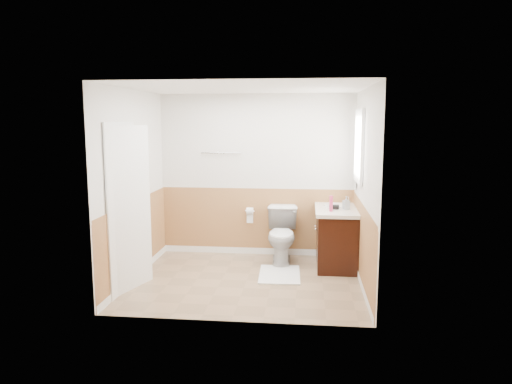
# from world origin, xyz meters

# --- Properties ---
(floor) EXTENTS (3.00, 3.00, 0.00)m
(floor) POSITION_xyz_m (0.00, 0.00, 0.00)
(floor) COLOR #8C7051
(floor) RESTS_ON ground
(ceiling) EXTENTS (3.00, 3.00, 0.00)m
(ceiling) POSITION_xyz_m (0.00, 0.00, 2.50)
(ceiling) COLOR white
(ceiling) RESTS_ON floor
(wall_back) EXTENTS (3.00, 0.00, 3.00)m
(wall_back) POSITION_xyz_m (0.00, 1.30, 1.25)
(wall_back) COLOR silver
(wall_back) RESTS_ON floor
(wall_front) EXTENTS (3.00, 0.00, 3.00)m
(wall_front) POSITION_xyz_m (0.00, -1.30, 1.25)
(wall_front) COLOR silver
(wall_front) RESTS_ON floor
(wall_left) EXTENTS (0.00, 3.00, 3.00)m
(wall_left) POSITION_xyz_m (-1.50, 0.00, 1.25)
(wall_left) COLOR silver
(wall_left) RESTS_ON floor
(wall_right) EXTENTS (0.00, 3.00, 3.00)m
(wall_right) POSITION_xyz_m (1.50, 0.00, 1.25)
(wall_right) COLOR silver
(wall_right) RESTS_ON floor
(wainscot_back) EXTENTS (3.00, 0.00, 3.00)m
(wainscot_back) POSITION_xyz_m (0.00, 1.29, 0.50)
(wainscot_back) COLOR #AE7845
(wainscot_back) RESTS_ON floor
(wainscot_front) EXTENTS (3.00, 0.00, 3.00)m
(wainscot_front) POSITION_xyz_m (0.00, -1.29, 0.50)
(wainscot_front) COLOR #AE7845
(wainscot_front) RESTS_ON floor
(wainscot_left) EXTENTS (0.00, 2.60, 2.60)m
(wainscot_left) POSITION_xyz_m (-1.49, 0.00, 0.50)
(wainscot_left) COLOR #AE7845
(wainscot_left) RESTS_ON floor
(wainscot_right) EXTENTS (0.00, 2.60, 2.60)m
(wainscot_right) POSITION_xyz_m (1.49, 0.00, 0.50)
(wainscot_right) COLOR #AE7845
(wainscot_right) RESTS_ON floor
(toilet) EXTENTS (0.48, 0.81, 0.81)m
(toilet) POSITION_xyz_m (0.42, 0.88, 0.41)
(toilet) COLOR silver
(toilet) RESTS_ON floor
(bath_mat) EXTENTS (0.58, 0.82, 0.02)m
(bath_mat) POSITION_xyz_m (0.42, 0.27, 0.01)
(bath_mat) COLOR silver
(bath_mat) RESTS_ON floor
(vanity_cabinet) EXTENTS (0.55, 1.10, 0.80)m
(vanity_cabinet) POSITION_xyz_m (1.21, 0.84, 0.40)
(vanity_cabinet) COLOR black
(vanity_cabinet) RESTS_ON floor
(vanity_knob_left) EXTENTS (0.03, 0.03, 0.03)m
(vanity_knob_left) POSITION_xyz_m (0.91, 0.74, 0.55)
(vanity_knob_left) COLOR silver
(vanity_knob_left) RESTS_ON vanity_cabinet
(vanity_knob_right) EXTENTS (0.03, 0.03, 0.03)m
(vanity_knob_right) POSITION_xyz_m (0.91, 0.94, 0.55)
(vanity_knob_right) COLOR silver
(vanity_knob_right) RESTS_ON vanity_cabinet
(countertop) EXTENTS (0.60, 1.15, 0.05)m
(countertop) POSITION_xyz_m (1.20, 0.84, 0.83)
(countertop) COLOR silver
(countertop) RESTS_ON vanity_cabinet
(sink_basin) EXTENTS (0.36, 0.36, 0.02)m
(sink_basin) POSITION_xyz_m (1.21, 0.99, 0.86)
(sink_basin) COLOR silver
(sink_basin) RESTS_ON countertop
(faucet) EXTENTS (0.02, 0.02, 0.14)m
(faucet) POSITION_xyz_m (1.39, 0.99, 0.92)
(faucet) COLOR silver
(faucet) RESTS_ON countertop
(lotion_bottle) EXTENTS (0.05, 0.05, 0.22)m
(lotion_bottle) POSITION_xyz_m (1.11, 0.55, 0.96)
(lotion_bottle) COLOR #C73361
(lotion_bottle) RESTS_ON countertop
(soap_dispenser) EXTENTS (0.11, 0.11, 0.19)m
(soap_dispenser) POSITION_xyz_m (1.33, 0.72, 0.94)
(soap_dispenser) COLOR #919AA3
(soap_dispenser) RESTS_ON countertop
(hair_dryer_body) EXTENTS (0.14, 0.07, 0.07)m
(hair_dryer_body) POSITION_xyz_m (1.16, 0.71, 0.89)
(hair_dryer_body) COLOR black
(hair_dryer_body) RESTS_ON countertop
(hair_dryer_handle) EXTENTS (0.03, 0.03, 0.07)m
(hair_dryer_handle) POSITION_xyz_m (1.13, 0.78, 0.86)
(hair_dryer_handle) COLOR black
(hair_dryer_handle) RESTS_ON countertop
(mirror_panel) EXTENTS (0.02, 0.35, 0.90)m
(mirror_panel) POSITION_xyz_m (1.48, 1.10, 1.55)
(mirror_panel) COLOR silver
(mirror_panel) RESTS_ON wall_right
(window_frame) EXTENTS (0.04, 0.80, 1.00)m
(window_frame) POSITION_xyz_m (1.47, 0.59, 1.75)
(window_frame) COLOR white
(window_frame) RESTS_ON wall_right
(window_glass) EXTENTS (0.01, 0.70, 0.90)m
(window_glass) POSITION_xyz_m (1.49, 0.59, 1.75)
(window_glass) COLOR white
(window_glass) RESTS_ON wall_right
(door) EXTENTS (0.29, 0.78, 2.04)m
(door) POSITION_xyz_m (-1.40, -0.45, 1.02)
(door) COLOR white
(door) RESTS_ON wall_left
(door_frame) EXTENTS (0.02, 0.92, 2.10)m
(door_frame) POSITION_xyz_m (-1.48, -0.45, 1.03)
(door_frame) COLOR white
(door_frame) RESTS_ON wall_left
(door_knob) EXTENTS (0.06, 0.06, 0.06)m
(door_knob) POSITION_xyz_m (-1.34, -0.12, 0.95)
(door_knob) COLOR silver
(door_knob) RESTS_ON door
(towel_bar) EXTENTS (0.62, 0.02, 0.02)m
(towel_bar) POSITION_xyz_m (-0.55, 1.25, 1.60)
(towel_bar) COLOR silver
(towel_bar) RESTS_ON wall_back
(tp_holder_bar) EXTENTS (0.14, 0.02, 0.02)m
(tp_holder_bar) POSITION_xyz_m (-0.10, 1.23, 0.70)
(tp_holder_bar) COLOR silver
(tp_holder_bar) RESTS_ON wall_back
(tp_roll) EXTENTS (0.10, 0.11, 0.11)m
(tp_roll) POSITION_xyz_m (-0.10, 1.23, 0.70)
(tp_roll) COLOR white
(tp_roll) RESTS_ON tp_holder_bar
(tp_sheet) EXTENTS (0.10, 0.01, 0.16)m
(tp_sheet) POSITION_xyz_m (-0.10, 1.23, 0.59)
(tp_sheet) COLOR white
(tp_sheet) RESTS_ON tp_roll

